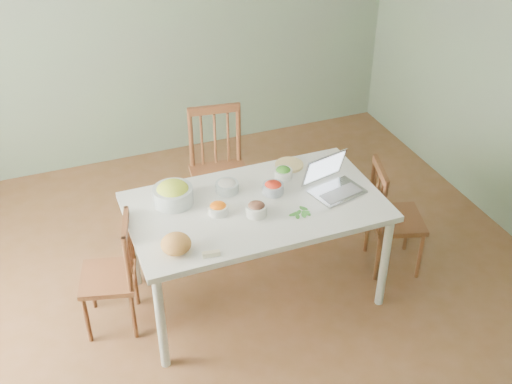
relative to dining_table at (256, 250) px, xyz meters
name	(u,v)px	position (x,y,z in m)	size (l,w,h in m)	color
floor	(233,318)	(-0.25, -0.19, -0.41)	(5.00, 5.00, 0.00)	brown
wall_back	(138,23)	(-0.25, 2.31, 0.94)	(5.00, 0.00, 2.70)	gray
dining_table	(256,250)	(0.00, 0.00, 0.00)	(1.73, 0.97, 0.81)	white
chair_far	(220,174)	(0.03, 0.88, 0.12)	(0.46, 0.44, 1.04)	#512D1A
chair_left	(108,275)	(-1.04, 0.09, 0.03)	(0.38, 0.36, 0.87)	#512D1A
chair_right	(397,217)	(1.11, -0.07, 0.05)	(0.40, 0.38, 0.91)	#512D1A
bread_boule	(176,244)	(-0.64, -0.30, 0.47)	(0.19, 0.19, 0.12)	#C17A42
butter_stick	(211,254)	(-0.45, -0.41, 0.42)	(0.11, 0.03, 0.03)	#F2E9C0
bowl_squash	(173,193)	(-0.52, 0.22, 0.48)	(0.27, 0.27, 0.16)	#C4D031
bowl_carrot	(218,208)	(-0.27, 0.00, 0.44)	(0.14, 0.14, 0.08)	orange
bowl_onion	(227,186)	(-0.13, 0.22, 0.45)	(0.16, 0.16, 0.09)	silver
bowl_mushroom	(256,209)	(-0.04, -0.11, 0.45)	(0.14, 0.14, 0.09)	#3C1E14
bowl_redpep	(273,188)	(0.16, 0.09, 0.45)	(0.15, 0.15, 0.09)	#C21900
bowl_broccoli	(283,172)	(0.31, 0.25, 0.45)	(0.13, 0.13, 0.08)	#175015
flatbread	(289,165)	(0.41, 0.37, 0.41)	(0.21, 0.21, 0.02)	#DCC47D
basil_bunch	(299,212)	(0.23, -0.20, 0.41)	(0.17, 0.17, 0.02)	#164916
laptop	(339,178)	(0.58, -0.07, 0.52)	(0.35, 0.31, 0.24)	silver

